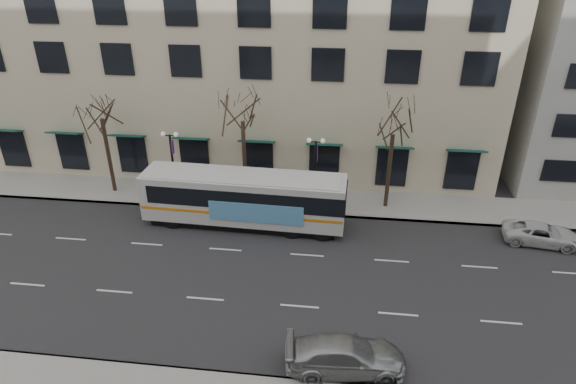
# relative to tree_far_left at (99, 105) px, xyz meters

# --- Properties ---
(ground) EXTENTS (160.00, 160.00, 0.00)m
(ground) POSITION_rel_tree_far_left_xyz_m (10.00, -8.80, -6.70)
(ground) COLOR black
(ground) RESTS_ON ground
(sidewalk_far) EXTENTS (80.00, 4.00, 0.15)m
(sidewalk_far) POSITION_rel_tree_far_left_xyz_m (15.00, 0.20, -6.62)
(sidewalk_far) COLOR gray
(sidewalk_far) RESTS_ON ground
(building_hotel) EXTENTS (40.00, 20.00, 24.00)m
(building_hotel) POSITION_rel_tree_far_left_xyz_m (8.00, 12.20, 5.30)
(building_hotel) COLOR #C4B596
(building_hotel) RESTS_ON ground
(tree_far_left) EXTENTS (3.60, 3.60, 8.34)m
(tree_far_left) POSITION_rel_tree_far_left_xyz_m (0.00, 0.00, 0.00)
(tree_far_left) COLOR black
(tree_far_left) RESTS_ON ground
(tree_far_mid) EXTENTS (3.60, 3.60, 8.55)m
(tree_far_mid) POSITION_rel_tree_far_left_xyz_m (10.00, 0.00, 0.21)
(tree_far_mid) COLOR black
(tree_far_mid) RESTS_ON ground
(tree_far_right) EXTENTS (3.60, 3.60, 8.06)m
(tree_far_right) POSITION_rel_tree_far_left_xyz_m (20.00, 0.00, -0.28)
(tree_far_right) COLOR black
(tree_far_right) RESTS_ON ground
(lamp_post_left) EXTENTS (1.22, 0.45, 5.21)m
(lamp_post_left) POSITION_rel_tree_far_left_xyz_m (5.01, -0.60, -3.75)
(lamp_post_left) COLOR black
(lamp_post_left) RESTS_ON ground
(lamp_post_right) EXTENTS (1.22, 0.45, 5.21)m
(lamp_post_right) POSITION_rel_tree_far_left_xyz_m (15.01, -0.60, -3.75)
(lamp_post_right) COLOR black
(lamp_post_right) RESTS_ON ground
(city_bus) EXTENTS (13.28, 3.34, 3.57)m
(city_bus) POSITION_rel_tree_far_left_xyz_m (10.67, -3.33, -4.75)
(city_bus) COLOR silver
(city_bus) RESTS_ON ground
(silver_car) EXTENTS (5.40, 2.64, 1.51)m
(silver_car) POSITION_rel_tree_far_left_xyz_m (17.37, -14.89, -5.94)
(silver_car) COLOR #939699
(silver_car) RESTS_ON ground
(white_pickup) EXTENTS (4.79, 2.69, 1.26)m
(white_pickup) POSITION_rel_tree_far_left_xyz_m (29.31, -3.40, -6.07)
(white_pickup) COLOR silver
(white_pickup) RESTS_ON ground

